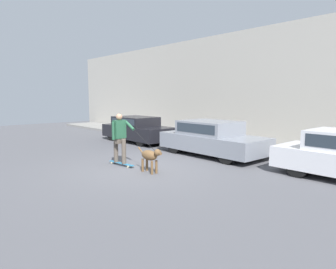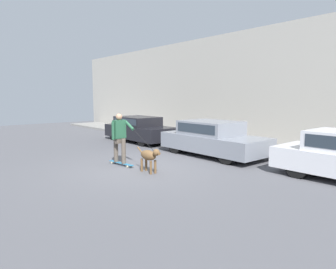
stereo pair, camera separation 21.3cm
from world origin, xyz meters
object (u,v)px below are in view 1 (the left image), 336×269
Objects in this scene: parked_car_1 at (212,139)px; skateboarder at (120,136)px; parked_car_0 at (137,129)px; dog at (150,156)px.

parked_car_1 is 3.65m from skateboarder.
parked_car_0 is 4.73m from parked_car_1.
parked_car_0 is 0.96× the size of parked_car_1.
parked_car_0 is 5.21m from skateboarder.
parked_car_0 is 6.22m from dog.
dog is 1.46m from skateboarder.
dog is at bearing -32.38° from parked_car_0.
skateboarder reaches higher than dog.
parked_car_1 reaches higher than parked_car_0.
skateboarder is (-0.91, -3.52, 0.32)m from parked_car_1.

